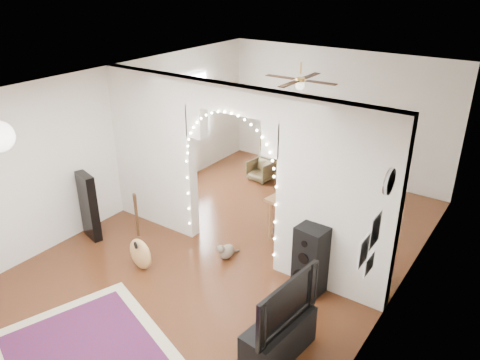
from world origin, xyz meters
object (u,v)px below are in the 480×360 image
Objects in this scene: acoustic_guitar at (139,242)px; bookcase at (292,135)px; dining_table at (308,206)px; dining_chair_left at (261,170)px; media_console at (279,338)px; floor_speaker at (310,260)px; dining_chair_right at (305,169)px.

acoustic_guitar is 4.73m from bookcase.
dining_table is 2.63m from dining_chair_left.
acoustic_guitar reaches higher than dining_table.
bookcase is at bearing 84.49° from dining_chair_left.
media_console is 2.59m from dining_table.
acoustic_guitar reaches higher than media_console.
dining_chair_left is at bearing 140.12° from floor_speaker.
floor_speaker is 0.66× the size of bookcase.
bookcase is at bearing 114.54° from acoustic_guitar.
dining_chair_right is (-1.17, 2.19, -0.41)m from dining_table.
acoustic_guitar reaches higher than dining_chair_left.
floor_speaker is 3.82m from dining_chair_left.
dining_chair_right is at bearing 125.86° from floor_speaker.
dining_table is (-0.88, 2.39, 0.43)m from media_console.
bookcase is (-2.64, 5.04, 0.52)m from media_console.
media_console is 0.76× the size of dining_table.
dining_chair_right is (-1.78, 3.30, -0.24)m from floor_speaker.
dining_chair_right is at bearing 38.43° from dining_chair_left.
dining_table is (1.76, -2.65, -0.09)m from bookcase.
dining_table is at bearing 126.46° from floor_speaker.
floor_speaker is 3.76m from dining_chair_right.
bookcase is 1.12m from dining_chair_left.
dining_chair_right is at bearing 127.33° from dining_table.
bookcase is at bearing 123.86° from media_console.
dining_table is at bearing -70.34° from dining_chair_right.
dining_chair_left is (-1.96, 1.69, -0.46)m from dining_table.
acoustic_guitar is 1.04× the size of floor_speaker.
dining_chair_left is at bearing -156.31° from dining_chair_right.
bookcase reaches higher than dining_chair_right.
dining_chair_left is at bearing 148.50° from dining_table.
dining_table reaches higher than dining_chair_right.
acoustic_guitar is 1.07× the size of media_console.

